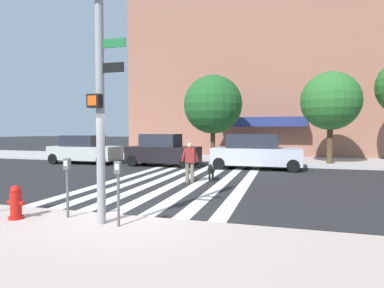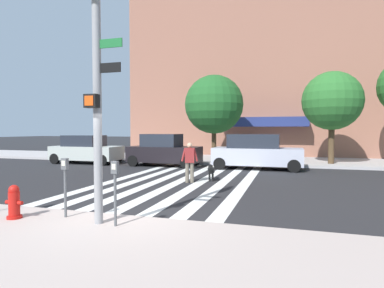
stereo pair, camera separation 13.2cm
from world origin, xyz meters
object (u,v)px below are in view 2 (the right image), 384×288
Objects in this scene: parking_meter_curbside at (115,184)px; street_tree_nearest at (214,105)px; fire_hydrant at (14,202)px; dog_on_leash at (211,170)px; traffic_light_pole at (96,65)px; pedestrian_dog_walker at (190,160)px; parked_car_near_curb at (86,150)px; street_tree_middle at (332,101)px; parked_car_third_in_line at (256,152)px; parking_meter_second_along at (65,179)px; parked_car_behind_first at (164,151)px.

street_tree_nearest reaches higher than parking_meter_curbside.
fire_hydrant is 0.76× the size of dog_on_leash.
traffic_light_pole is 2.53m from parking_meter_curbside.
dog_on_leash is at bearing 49.12° from pedestrian_dog_walker.
pedestrian_dog_walker is at bearing 93.53° from parking_meter_curbside.
traffic_light_pole is 7.59× the size of fire_hydrant.
dog_on_leash is (0.71, 0.82, -0.48)m from pedestrian_dog_walker.
street_tree_middle is at bearing 10.37° from parked_car_near_curb.
pedestrian_dog_walker is at bearing -112.16° from parked_car_third_in_line.
parked_car_third_in_line is at bearing 74.50° from parking_meter_second_along.
parked_car_near_curb is at bearing 123.22° from parking_meter_second_along.
parked_car_near_curb is (-6.58, 12.06, 0.35)m from fire_hydrant.
parked_car_behind_first is at bearing 107.14° from parking_meter_curbside.
street_tree_middle is at bearing 33.59° from parked_car_third_in_line.
parking_meter_second_along is (-1.45, 0.27, 0.00)m from parking_meter_curbside.
street_tree_nearest is 8.65m from pedestrian_dog_walker.
parked_car_behind_first is 10.39m from street_tree_middle.
parking_meter_second_along is 7.34m from dog_on_leash.
parking_meter_second_along is 11.85m from parked_car_behind_first.
parked_car_near_curb is 10.85m from parked_car_third_in_line.
street_tree_nearest is at bearing 19.35° from parked_car_near_curb.
parking_meter_curbside is (2.50, 0.15, 0.51)m from fire_hydrant.
street_tree_nearest is at bearing 85.11° from fire_hydrant.
parking_meter_second_along is (-1.01, 0.26, -2.49)m from traffic_light_pole.
parked_car_third_in_line is (2.22, 11.90, -2.59)m from traffic_light_pole.
parked_car_behind_first reaches higher than dog_on_leash.
traffic_light_pole reaches higher than fire_hydrant.
traffic_light_pole is at bearing -74.78° from parked_car_behind_first.
parked_car_third_in_line is at bearing 81.52° from parking_meter_curbside.
street_tree_middle is at bearing 15.96° from parked_car_behind_first.
parked_car_near_curb is 5.40m from parked_car_behind_first.
parked_car_third_in_line reaches higher than parking_meter_curbside.
fire_hydrant is at bearing -119.58° from street_tree_middle.
parking_meter_curbside is at bearing -85.20° from street_tree_nearest.
parking_meter_curbside is at bearing -10.72° from parking_meter_second_along.
dog_on_leash is at bearing -78.13° from street_tree_nearest.
traffic_light_pole is at bearing -95.75° from dog_on_leash.
parked_car_near_curb is at bearing 125.98° from traffic_light_pole.
traffic_light_pole is 4.26× the size of parking_meter_curbside.
parking_meter_second_along is 0.25× the size of street_tree_middle.
fire_hydrant is 0.47× the size of pedestrian_dog_walker.
street_tree_nearest reaches higher than pedestrian_dog_walker.
parked_car_near_curb is (-7.62, 11.64, -0.16)m from parking_meter_second_along.
street_tree_nearest is 7.13m from street_tree_middle.
dog_on_leash is (9.38, -4.54, -0.43)m from parked_car_near_curb.
parked_car_third_in_line is 5.78m from pedestrian_dog_walker.
parked_car_near_curb is 2.70× the size of pedestrian_dog_walker.
fire_hydrant is 12.80m from parked_car_third_in_line.
street_tree_nearest is 5.55× the size of dog_on_leash.
parked_car_behind_first is 0.77× the size of street_tree_nearest.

